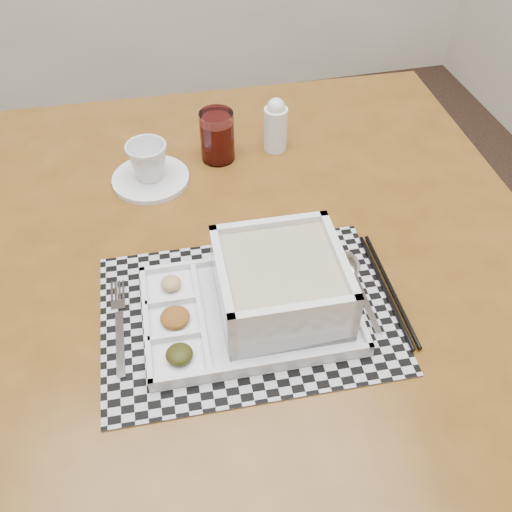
# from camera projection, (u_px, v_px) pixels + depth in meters

# --- Properties ---
(dining_table) EXTENTS (1.16, 1.16, 0.83)m
(dining_table) POSITION_uv_depth(u_px,v_px,m) (231.00, 288.00, 1.03)
(dining_table) COLOR #4E310E
(dining_table) RESTS_ON ground
(placemat) EXTENTS (0.46, 0.34, 0.00)m
(placemat) POSITION_uv_depth(u_px,v_px,m) (247.00, 313.00, 0.88)
(placemat) COLOR #A9A9B0
(placemat) RESTS_ON dining_table
(serving_tray) EXTENTS (0.33, 0.23, 0.10)m
(serving_tray) POSITION_uv_depth(u_px,v_px,m) (272.00, 291.00, 0.85)
(serving_tray) COLOR silver
(serving_tray) RESTS_ON placemat
(fork) EXTENTS (0.02, 0.19, 0.00)m
(fork) POSITION_uv_depth(u_px,v_px,m) (119.00, 324.00, 0.86)
(fork) COLOR silver
(fork) RESTS_ON placemat
(spoon) EXTENTS (0.04, 0.18, 0.01)m
(spoon) POSITION_uv_depth(u_px,v_px,m) (351.00, 268.00, 0.94)
(spoon) COLOR silver
(spoon) RESTS_ON placemat
(chopsticks) EXTENTS (0.03, 0.24, 0.01)m
(chopsticks) POSITION_uv_depth(u_px,v_px,m) (388.00, 288.00, 0.91)
(chopsticks) COLOR black
(chopsticks) RESTS_ON placemat
(saucer) EXTENTS (0.15, 0.15, 0.01)m
(saucer) POSITION_uv_depth(u_px,v_px,m) (151.00, 179.00, 1.11)
(saucer) COLOR silver
(saucer) RESTS_ON dining_table
(cup) EXTENTS (0.09, 0.09, 0.07)m
(cup) POSITION_uv_depth(u_px,v_px,m) (148.00, 161.00, 1.08)
(cup) COLOR silver
(cup) RESTS_ON saucer
(juice_glass) EXTENTS (0.07, 0.07, 0.10)m
(juice_glass) POSITION_uv_depth(u_px,v_px,m) (217.00, 138.00, 1.13)
(juice_glass) COLOR white
(juice_glass) RESTS_ON dining_table
(creamer_bottle) EXTENTS (0.05, 0.05, 0.11)m
(creamer_bottle) POSITION_uv_depth(u_px,v_px,m) (276.00, 125.00, 1.15)
(creamer_bottle) COLOR silver
(creamer_bottle) RESTS_ON dining_table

